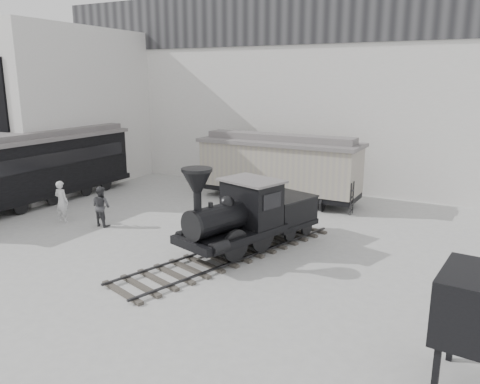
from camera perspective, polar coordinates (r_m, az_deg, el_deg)
The scene contains 8 objects.
ground at distance 15.18m, azimuth -8.52°, elevation -10.61°, with size 90.00×90.00×0.00m, color #9E9E9B.
north_wall at distance 27.47m, azimuth 9.57°, elevation 12.11°, with size 34.00×2.51×11.00m.
west_pavilion at distance 31.04m, azimuth -20.57°, elevation 9.64°, with size 7.00×12.11×9.00m.
locomotive at distance 17.08m, azimuth 0.64°, elevation -3.30°, with size 4.98×9.52×3.31m.
boxcar at distance 24.20m, azimuth 4.74°, elevation 3.17°, with size 8.57×3.00×3.47m.
passenger_coach at distance 25.47m, azimuth -24.37°, elevation 2.66°, with size 3.15×12.81×3.41m.
visitor_a at distance 22.04m, azimuth -20.92°, elevation -1.09°, with size 0.68×0.45×1.87m, color silver.
visitor_b at distance 20.94m, azimuth -16.58°, elevation -1.67°, with size 0.85×0.66×1.75m, color #3D3E41.
Camera 1 is at (8.08, -11.26, 6.20)m, focal length 35.00 mm.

